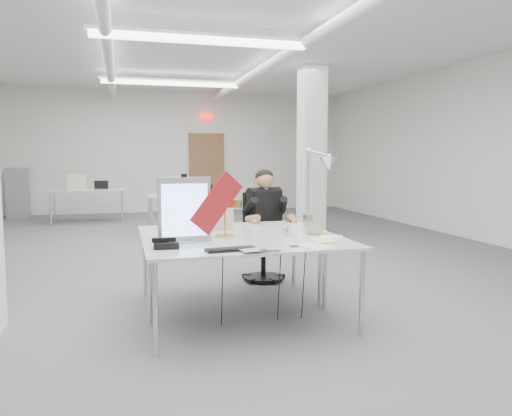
{
  "coord_description": "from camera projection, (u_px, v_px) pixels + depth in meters",
  "views": [
    {
      "loc": [
        -1.06,
        -6.55,
        1.5
      ],
      "look_at": [
        0.17,
        -2.0,
        1.0
      ],
      "focal_mm": 35.0,
      "sensor_mm": 36.0,
      "label": 1
    }
  ],
  "objects": [
    {
      "name": "picture_frame_right",
      "position": [
        315.0,
        228.0,
        4.71
      ],
      "size": [
        0.15,
        0.1,
        0.12
      ],
      "primitive_type": "cube",
      "rotation": [
        -0.21,
        0.0,
        -0.45
      ],
      "color": "#B08D4B",
      "rests_on": "desk_main"
    },
    {
      "name": "keyboard",
      "position": [
        231.0,
        249.0,
        3.92
      ],
      "size": [
        0.42,
        0.17,
        0.02
      ],
      "primitive_type": "cube",
      "rotation": [
        0.0,
        0.0,
        0.1
      ],
      "color": "black",
      "rests_on": "desk_main"
    },
    {
      "name": "paper_stack_a",
      "position": [
        316.0,
        246.0,
        4.09
      ],
      "size": [
        0.31,
        0.36,
        0.01
      ],
      "primitive_type": "cube",
      "rotation": [
        0.0,
        0.0,
        0.41
      ],
      "color": "silver",
      "rests_on": "desk_main"
    },
    {
      "name": "desk_main",
      "position": [
        252.0,
        245.0,
        4.24
      ],
      "size": [
        1.8,
        0.9,
        0.02
      ],
      "primitive_type": "cube",
      "color": "silver",
      "rests_on": "room_shell"
    },
    {
      "name": "paper_stack_b",
      "position": [
        324.0,
        240.0,
        4.37
      ],
      "size": [
        0.21,
        0.28,
        0.01
      ],
      "primitive_type": "cube",
      "rotation": [
        0.0,
        0.0,
        -0.03
      ],
      "color": "#DDCD84",
      "rests_on": "desk_main"
    },
    {
      "name": "monitor",
      "position": [
        184.0,
        210.0,
        4.29
      ],
      "size": [
        0.46,
        0.07,
        0.56
      ],
      "primitive_type": "cube",
      "rotation": [
        0.0,
        0.0,
        0.05
      ],
      "color": "#A3A3A7",
      "rests_on": "desk_main"
    },
    {
      "name": "bankers_lamp",
      "position": [
        225.0,
        217.0,
        4.59
      ],
      "size": [
        0.35,
        0.25,
        0.37
      ],
      "primitive_type": null,
      "rotation": [
        0.0,
        0.0,
        -0.42
      ],
      "color": "#B38638",
      "rests_on": "desk_main"
    },
    {
      "name": "paper_stack_c",
      "position": [
        331.0,
        237.0,
        4.59
      ],
      "size": [
        0.25,
        0.22,
        0.01
      ],
      "primitive_type": "cube",
      "rotation": [
        0.0,
        0.0,
        -0.51
      ],
      "color": "white",
      "rests_on": "desk_main"
    },
    {
      "name": "mouse",
      "position": [
        294.0,
        245.0,
        4.09
      ],
      "size": [
        0.1,
        0.08,
        0.04
      ],
      "primitive_type": "ellipsoid",
      "rotation": [
        0.0,
        0.0,
        0.26
      ],
      "color": "#A3A3A7",
      "rests_on": "desk_main"
    },
    {
      "name": "desk_clock",
      "position": [
        287.0,
        230.0,
        4.67
      ],
      "size": [
        0.1,
        0.06,
        0.09
      ],
      "primitive_type": "cylinder",
      "rotation": [
        1.57,
        0.0,
        0.38
      ],
      "color": "#AFAFB4",
      "rests_on": "desk_main"
    },
    {
      "name": "office_chair",
      "position": [
        263.0,
        235.0,
        5.97
      ],
      "size": [
        0.68,
        0.68,
        1.12
      ],
      "primitive_type": null,
      "rotation": [
        0.0,
        0.0,
        0.28
      ],
      "color": "black",
      "rests_on": "room_shell"
    },
    {
      "name": "filing_cabinet",
      "position": [
        18.0,
        193.0,
        12.13
      ],
      "size": [
        0.45,
        0.55,
        1.2
      ],
      "primitive_type": "cube",
      "color": "gray",
      "rests_on": "room_shell"
    },
    {
      "name": "bg_desk_b",
      "position": [
        87.0,
        190.0,
        11.17
      ],
      "size": [
        1.6,
        0.8,
        0.02
      ],
      "primitive_type": "cube",
      "color": "silver",
      "rests_on": "room_shell"
    },
    {
      "name": "desk_phone",
      "position": [
        166.0,
        245.0,
        4.04
      ],
      "size": [
        0.22,
        0.2,
        0.05
      ],
      "primitive_type": "cube",
      "rotation": [
        0.0,
        0.0,
        -0.09
      ],
      "color": "black",
      "rests_on": "desk_main"
    },
    {
      "name": "bg_desk_a",
      "position": [
        190.0,
        195.0,
        9.57
      ],
      "size": [
        1.6,
        0.8,
        0.02
      ],
      "primitive_type": "cube",
      "color": "silver",
      "rests_on": "room_shell"
    },
    {
      "name": "pennant",
      "position": [
        217.0,
        203.0,
        4.32
      ],
      "size": [
        0.5,
        0.16,
        0.55
      ],
      "primitive_type": "cube",
      "rotation": [
        0.0,
        -0.87,
        0.29
      ],
      "color": "maroon",
      "rests_on": "monitor"
    },
    {
      "name": "desk_second",
      "position": [
        230.0,
        230.0,
        5.11
      ],
      "size": [
        1.8,
        0.9,
        0.02
      ],
      "primitive_type": "cube",
      "color": "silver",
      "rests_on": "room_shell"
    },
    {
      "name": "room_shell",
      "position": [
        205.0,
        141.0,
        6.68
      ],
      "size": [
        10.04,
        14.04,
        3.24
      ],
      "color": "#565658",
      "rests_on": "ground"
    },
    {
      "name": "seated_person",
      "position": [
        265.0,
        207.0,
        5.89
      ],
      "size": [
        0.63,
        0.71,
        0.9
      ],
      "primitive_type": null,
      "rotation": [
        0.0,
        0.0,
        0.28
      ],
      "color": "black",
      "rests_on": "office_chair"
    },
    {
      "name": "laptop",
      "position": [
        264.0,
        251.0,
        3.83
      ],
      "size": [
        0.36,
        0.27,
        0.03
      ],
      "primitive_type": "imported",
      "rotation": [
        0.0,
        0.0,
        0.21
      ],
      "color": "#B5B4B9",
      "rests_on": "desk_main"
    },
    {
      "name": "picture_frame_left",
      "position": [
        166.0,
        233.0,
        4.43
      ],
      "size": [
        0.15,
        0.05,
        0.12
      ],
      "primitive_type": "cube",
      "rotation": [
        -0.21,
        0.0,
        -0.11
      ],
      "color": "#A48446",
      "rests_on": "desk_main"
    },
    {
      "name": "beige_monitor",
      "position": [
        208.0,
        211.0,
        5.09
      ],
      "size": [
        0.47,
        0.46,
        0.37
      ],
      "primitive_type": "cube",
      "rotation": [
        0.0,
        0.0,
        0.28
      ],
      "color": "#BDAF9C",
      "rests_on": "desk_second"
    },
    {
      "name": "architect_lamp",
      "position": [
        317.0,
        181.0,
        5.03
      ],
      "size": [
        0.55,
        0.8,
        0.97
      ],
      "primitive_type": null,
      "rotation": [
        0.0,
        0.0,
        -0.43
      ],
      "color": "#B4B4B9",
      "rests_on": "desk_second"
    }
  ]
}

